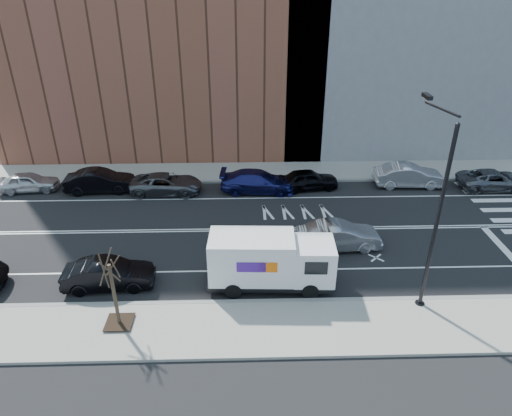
{
  "coord_description": "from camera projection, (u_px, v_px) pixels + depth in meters",
  "views": [
    {
      "loc": [
        -1.29,
        -24.27,
        14.34
      ],
      "look_at": [
        -0.61,
        0.19,
        1.4
      ],
      "focal_mm": 32.0,
      "sensor_mm": 36.0,
      "label": 1
    }
  ],
  "objects": [
    {
      "name": "far_parked_b",
      "position": [
        100.0,
        181.0,
        32.62
      ],
      "size": [
        4.97,
        1.97,
        1.61
      ],
      "primitive_type": "imported",
      "rotation": [
        0.0,
        0.0,
        1.63
      ],
      "color": "black",
      "rests_on": "ground"
    },
    {
      "name": "street_tree",
      "position": [
        115.0,
        301.0,
        19.91
      ],
      "size": [
        1.2,
        1.2,
        3.75
      ],
      "color": "black",
      "rests_on": "ground"
    },
    {
      "name": "bldg_brick",
      "position": [
        159.0,
        14.0,
        36.63
      ],
      "size": [
        26.0,
        10.0,
        22.0
      ],
      "primitive_type": "cube",
      "color": "brown",
      "rests_on": "ground"
    },
    {
      "name": "sidewalk_far",
      "position": [
        261.0,
        172.0,
        35.92
      ],
      "size": [
        44.0,
        3.6,
        0.15
      ],
      "primitive_type": "cube",
      "color": "gray",
      "rests_on": "ground"
    },
    {
      "name": "near_parked_rear_a",
      "position": [
        109.0,
        274.0,
        22.81
      ],
      "size": [
        4.57,
        1.85,
        1.48
      ],
      "primitive_type": "imported",
      "rotation": [
        0.0,
        0.0,
        1.64
      ],
      "color": "black",
      "rests_on": "ground"
    },
    {
      "name": "far_parked_c",
      "position": [
        166.0,
        184.0,
        32.44
      ],
      "size": [
        5.07,
        2.37,
        1.4
      ],
      "primitive_type": "imported",
      "rotation": [
        0.0,
        0.0,
        1.56
      ],
      "color": "#52555B",
      "rests_on": "ground"
    },
    {
      "name": "sidewalk_near",
      "position": [
        275.0,
        328.0,
        20.37
      ],
      "size": [
        44.0,
        3.6,
        0.15
      ],
      "primitive_type": "cube",
      "color": "gray",
      "rests_on": "ground"
    },
    {
      "name": "fedex_van",
      "position": [
        270.0,
        261.0,
        22.53
      ],
      "size": [
        6.35,
        2.43,
        2.86
      ],
      "rotation": [
        0.0,
        0.0,
        -0.04
      ],
      "color": "black",
      "rests_on": "ground"
    },
    {
      "name": "far_parked_a",
      "position": [
        29.0,
        182.0,
        32.73
      ],
      "size": [
        4.23,
        2.07,
        1.39
      ],
      "primitive_type": "imported",
      "rotation": [
        0.0,
        0.0,
        1.68
      ],
      "color": "silver",
      "rests_on": "ground"
    },
    {
      "name": "far_parked_f",
      "position": [
        409.0,
        176.0,
        33.42
      ],
      "size": [
        5.08,
        1.93,
        1.65
      ],
      "primitive_type": "imported",
      "rotation": [
        0.0,
        0.0,
        1.53
      ],
      "color": "silver",
      "rests_on": "ground"
    },
    {
      "name": "curb_far",
      "position": [
        262.0,
        181.0,
        34.33
      ],
      "size": [
        44.0,
        0.25,
        0.17
      ],
      "primitive_type": "cube",
      "color": "gray",
      "rests_on": "ground"
    },
    {
      "name": "far_parked_e",
      "position": [
        308.0,
        180.0,
        33.02
      ],
      "size": [
        4.49,
        2.3,
        1.46
      ],
      "primitive_type": "imported",
      "rotation": [
        0.0,
        0.0,
        1.71
      ],
      "color": "black",
      "rests_on": "ground"
    },
    {
      "name": "streetlight",
      "position": [
        435.0,
        207.0,
        19.87
      ],
      "size": [
        0.44,
        4.02,
        9.34
      ],
      "color": "black",
      "rests_on": "ground"
    },
    {
      "name": "curb_near",
      "position": [
        273.0,
        302.0,
        21.96
      ],
      "size": [
        44.0,
        0.25,
        0.17
      ],
      "primitive_type": "cube",
      "color": "gray",
      "rests_on": "ground"
    },
    {
      "name": "road_markings",
      "position": [
        266.0,
        229.0,
        28.18
      ],
      "size": [
        40.0,
        8.6,
        0.01
      ],
      "primitive_type": null,
      "color": "white",
      "rests_on": "ground"
    },
    {
      "name": "ground",
      "position": [
        266.0,
        229.0,
        28.18
      ],
      "size": [
        120.0,
        120.0,
        0.0
      ],
      "primitive_type": "plane",
      "color": "black",
      "rests_on": "ground"
    },
    {
      "name": "far_parked_g",
      "position": [
        494.0,
        180.0,
        33.05
      ],
      "size": [
        5.05,
        2.39,
        1.4
      ],
      "primitive_type": "imported",
      "rotation": [
        0.0,
        0.0,
        1.56
      ],
      "color": "#56595F",
      "rests_on": "ground"
    },
    {
      "name": "far_parked_d",
      "position": [
        258.0,
        181.0,
        32.63
      ],
      "size": [
        5.49,
        2.55,
        1.55
      ],
      "primitive_type": "imported",
      "rotation": [
        0.0,
        0.0,
        1.5
      ],
      "color": "navy",
      "rests_on": "ground"
    },
    {
      "name": "driving_sedan",
      "position": [
        339.0,
        236.0,
        25.98
      ],
      "size": [
        4.86,
        1.98,
        1.57
      ],
      "primitive_type": "imported",
      "rotation": [
        0.0,
        0.0,
        1.64
      ],
      "color": "#99999D",
      "rests_on": "ground"
    }
  ]
}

